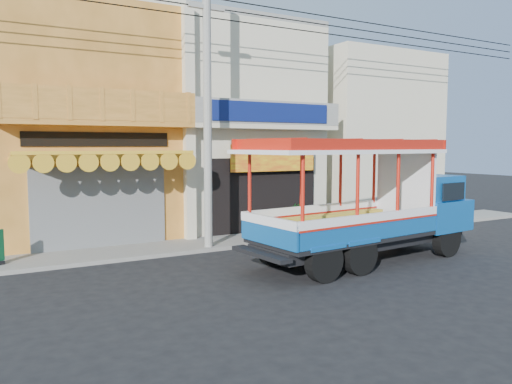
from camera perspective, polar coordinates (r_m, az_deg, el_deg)
ground at (r=13.86m, az=4.04°, el=-8.69°), size 90.00×90.00×0.00m
sidewalk at (r=17.24m, az=-3.33°, el=-5.70°), size 30.00×2.00×0.12m
shophouse_left at (r=19.49m, az=-19.41°, el=7.24°), size 6.00×7.50×8.24m
shophouse_right at (r=21.38m, az=-3.24°, el=7.33°), size 6.00×6.75×8.24m
party_pilaster at (r=17.31m, az=-7.65°, el=7.41°), size 0.35×0.30×8.00m
filler_building_right at (r=25.28m, az=11.21°, el=6.23°), size 6.00×6.00×7.60m
utility_pole at (r=16.02m, az=-5.10°, el=11.32°), size 28.00×0.26×9.00m
songthaew_truck at (r=15.08m, az=13.71°, el=-1.14°), size 7.75×3.18×3.52m
potted_plant_b at (r=18.97m, az=7.20°, el=-3.13°), size 0.61×0.64×0.92m
potted_plant_c at (r=18.52m, az=4.40°, el=-3.01°), size 0.68×0.68×1.11m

